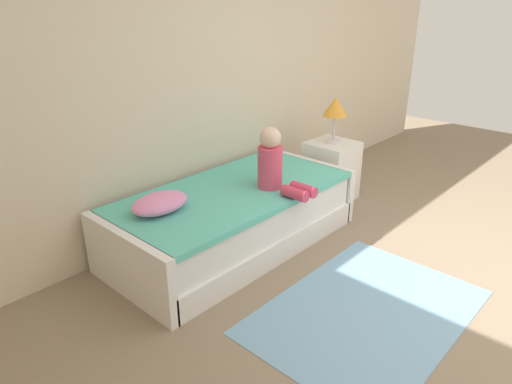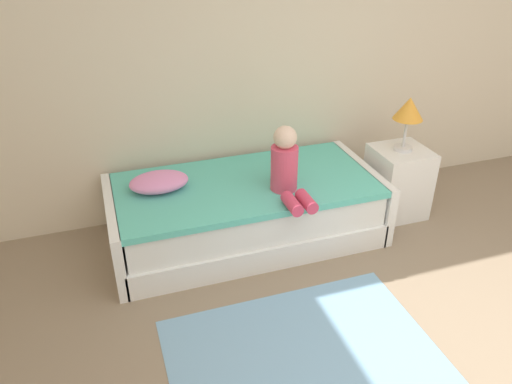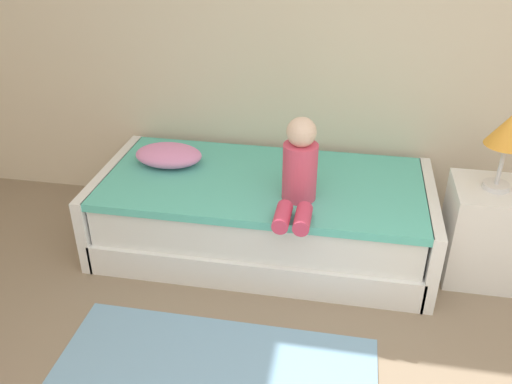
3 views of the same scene
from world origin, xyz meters
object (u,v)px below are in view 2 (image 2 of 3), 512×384
at_px(child_figure, 287,167).
at_px(pillow, 159,182).
at_px(bed, 246,211).
at_px(nightstand, 397,182).
at_px(table_lamp, 409,111).

relative_size(child_figure, pillow, 1.16).
height_order(bed, pillow, pillow).
bearing_deg(nightstand, bed, 178.11).
bearing_deg(pillow, bed, -8.81).
relative_size(nightstand, child_figure, 1.18).
bearing_deg(bed, table_lamp, -1.89).
distance_m(bed, child_figure, 0.57).
bearing_deg(bed, child_figure, -43.26).
bearing_deg(table_lamp, child_figure, -170.58).
relative_size(table_lamp, pillow, 1.02).
xyz_separation_m(bed, table_lamp, (1.35, -0.04, 0.69)).
height_order(table_lamp, child_figure, table_lamp).
bearing_deg(bed, pillow, 171.19).
relative_size(table_lamp, child_figure, 0.88).
bearing_deg(pillow, child_figure, -20.30).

